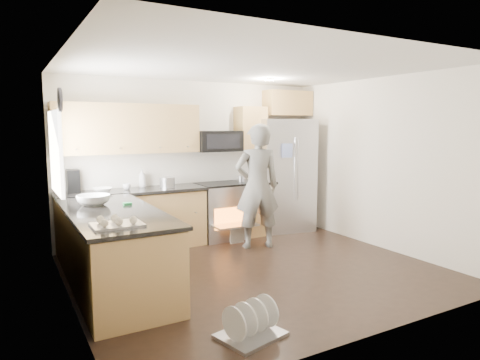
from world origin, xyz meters
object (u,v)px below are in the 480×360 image
stove_range (221,198)px  person (257,186)px  dish_rack (251,327)px  refrigerator (283,175)px

stove_range → person: 0.85m
stove_range → dish_rack: stove_range is taller
refrigerator → person: bearing=-133.0°
refrigerator → person: refrigerator is taller
refrigerator → dish_rack: refrigerator is taller
dish_rack → person: bearing=57.3°
stove_range → person: (0.23, -0.76, 0.28)m
stove_range → refrigerator: size_ratio=0.90×
refrigerator → stove_range: bearing=-169.7°
person → refrigerator: bearing=-128.0°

